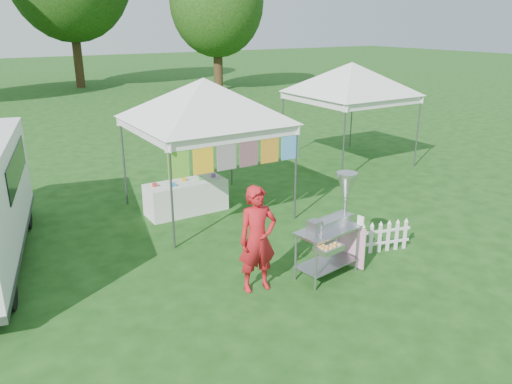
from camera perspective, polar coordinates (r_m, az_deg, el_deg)
ground at (r=8.76m, az=4.89°, el=-9.22°), size 120.00×120.00×0.00m
canopy_main at (r=10.78m, az=-6.02°, el=12.79°), size 4.24×4.24×3.45m
canopy_right at (r=15.14m, az=10.93°, el=14.34°), size 4.24×4.24×3.45m
tree_right at (r=31.76m, az=-4.52°, el=20.84°), size 5.60×5.60×8.42m
donut_cart at (r=8.44m, az=9.15°, el=-2.90°), size 1.26×1.02×1.73m
vendor at (r=7.89m, az=0.17°, el=-5.41°), size 0.69×0.51×1.75m
picket_fence at (r=9.59m, az=13.49°, el=-5.20°), size 1.40×0.39×0.56m
display_table at (r=11.37m, az=-7.98°, el=-0.59°), size 1.80×0.70×0.72m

